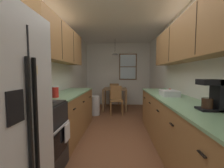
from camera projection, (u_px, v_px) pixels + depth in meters
ground_plane at (116, 128)px, 3.44m from camera, size 12.00×12.00×0.00m
wall_left at (60, 75)px, 3.42m from camera, size 0.10×9.00×2.55m
wall_right at (175, 75)px, 3.28m from camera, size 0.10×9.00×2.55m
wall_back at (118, 74)px, 5.99m from camera, size 4.40×0.10×2.55m
ceiling_slab at (117, 17)px, 3.26m from camera, size 4.40×9.00×0.08m
stove_range at (36, 138)px, 1.83m from camera, size 0.66×0.59×1.10m
microwave_over_range at (23, 44)px, 1.75m from camera, size 0.39×0.61×0.31m
counter_left at (70, 113)px, 3.09m from camera, size 0.64×1.93×0.90m
upper_cabinets_left at (61, 44)px, 2.94m from camera, size 0.33×2.01×0.76m
counter_right at (177, 126)px, 2.31m from camera, size 0.64×3.14×0.90m
upper_cabinets_right at (191, 38)px, 2.15m from camera, size 0.33×2.82×0.67m
dining_table at (115, 92)px, 5.24m from camera, size 0.84×0.85×0.76m
dining_chair_near at (116, 98)px, 4.62m from camera, size 0.44×0.44×0.90m
dining_chair_far at (114, 93)px, 5.89m from camera, size 0.41×0.41×0.90m
pendant_light at (115, 53)px, 5.14m from camera, size 0.25×0.25×0.58m
back_window at (128, 67)px, 5.87m from camera, size 0.71×0.05×1.06m
trash_bin at (95, 105)px, 4.49m from camera, size 0.30×0.30×0.60m
storage_canister at (55, 92)px, 2.39m from camera, size 0.10×0.10×0.19m
dish_towel at (67, 132)px, 1.96m from camera, size 0.02×0.16×0.24m
coffee_maker at (213, 94)px, 1.54m from camera, size 0.22×0.18×0.34m
fruit_bowl at (167, 91)px, 2.94m from camera, size 0.22×0.22×0.09m
dish_rack at (169, 93)px, 2.56m from camera, size 0.28×0.34×0.10m
table_serving_bowl at (112, 88)px, 5.25m from camera, size 0.17×0.17×0.06m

